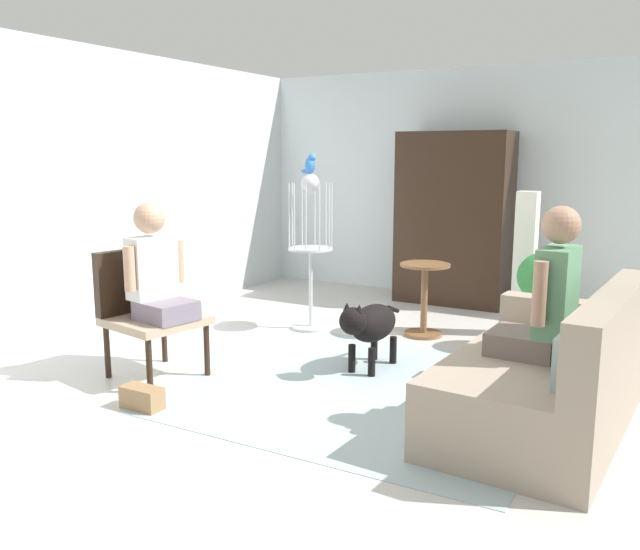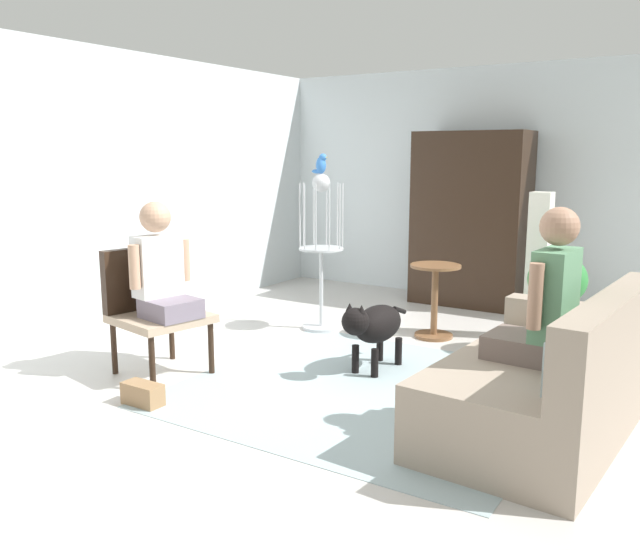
{
  "view_description": "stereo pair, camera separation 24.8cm",
  "coord_description": "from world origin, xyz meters",
  "px_view_note": "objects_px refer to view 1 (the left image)",
  "views": [
    {
      "loc": [
        2.04,
        -4.07,
        1.65
      ],
      "look_at": [
        -0.08,
        -0.28,
        0.84
      ],
      "focal_mm": 37.05,
      "sensor_mm": 36.0,
      "label": 1
    },
    {
      "loc": [
        2.25,
        -3.95,
        1.65
      ],
      "look_at": [
        -0.08,
        -0.28,
        0.84
      ],
      "focal_mm": 37.05,
      "sensor_mm": 36.0,
      "label": 2
    }
  ],
  "objects_px": {
    "round_end_table": "(424,295)",
    "potted_plant": "(545,290)",
    "bird_cage_stand": "(311,251)",
    "armoire_cabinet": "(454,219)",
    "dog": "(370,324)",
    "armchair": "(145,303)",
    "handbag": "(142,398)",
    "couch": "(551,379)",
    "parrot": "(310,164)",
    "person_on_couch": "(547,297)",
    "person_on_armchair": "(156,270)",
    "column_lamp": "(525,265)"
  },
  "relations": [
    {
      "from": "bird_cage_stand",
      "to": "armoire_cabinet",
      "type": "bearing_deg",
      "value": 65.69
    },
    {
      "from": "dog",
      "to": "potted_plant",
      "type": "relative_size",
      "value": 1.01
    },
    {
      "from": "couch",
      "to": "person_on_couch",
      "type": "bearing_deg",
      "value": -150.38
    },
    {
      "from": "couch",
      "to": "armchair",
      "type": "relative_size",
      "value": 1.88
    },
    {
      "from": "dog",
      "to": "bird_cage_stand",
      "type": "distance_m",
      "value": 1.36
    },
    {
      "from": "person_on_armchair",
      "to": "bird_cage_stand",
      "type": "relative_size",
      "value": 0.58
    },
    {
      "from": "potted_plant",
      "to": "handbag",
      "type": "bearing_deg",
      "value": -127.75
    },
    {
      "from": "round_end_table",
      "to": "bird_cage_stand",
      "type": "relative_size",
      "value": 0.46
    },
    {
      "from": "potted_plant",
      "to": "dog",
      "type": "bearing_deg",
      "value": -132.21
    },
    {
      "from": "handbag",
      "to": "column_lamp",
      "type": "bearing_deg",
      "value": 60.09
    },
    {
      "from": "potted_plant",
      "to": "armchair",
      "type": "bearing_deg",
      "value": -140.6
    },
    {
      "from": "armchair",
      "to": "potted_plant",
      "type": "height_order",
      "value": "armchair"
    },
    {
      "from": "round_end_table",
      "to": "potted_plant",
      "type": "height_order",
      "value": "potted_plant"
    },
    {
      "from": "round_end_table",
      "to": "person_on_armchair",
      "type": "bearing_deg",
      "value": -122.55
    },
    {
      "from": "bird_cage_stand",
      "to": "couch",
      "type": "bearing_deg",
      "value": -28.37
    },
    {
      "from": "parrot",
      "to": "couch",
      "type": "bearing_deg",
      "value": -28.35
    },
    {
      "from": "couch",
      "to": "column_lamp",
      "type": "distance_m",
      "value": 2.2
    },
    {
      "from": "potted_plant",
      "to": "column_lamp",
      "type": "xyz_separation_m",
      "value": [
        -0.27,
        0.44,
        0.12
      ]
    },
    {
      "from": "armchair",
      "to": "person_on_armchair",
      "type": "distance_m",
      "value": 0.31
    },
    {
      "from": "dog",
      "to": "potted_plant",
      "type": "height_order",
      "value": "potted_plant"
    },
    {
      "from": "armchair",
      "to": "armoire_cabinet",
      "type": "xyz_separation_m",
      "value": [
        1.24,
        3.49,
        0.4
      ]
    },
    {
      "from": "armchair",
      "to": "armoire_cabinet",
      "type": "distance_m",
      "value": 3.72
    },
    {
      "from": "parrot",
      "to": "armoire_cabinet",
      "type": "xyz_separation_m",
      "value": [
        0.8,
        1.77,
        -0.61
      ]
    },
    {
      "from": "person_on_armchair",
      "to": "dog",
      "type": "distance_m",
      "value": 1.65
    },
    {
      "from": "person_on_armchair",
      "to": "armoire_cabinet",
      "type": "xyz_separation_m",
      "value": [
        1.09,
        3.52,
        0.13
      ]
    },
    {
      "from": "bird_cage_stand",
      "to": "potted_plant",
      "type": "bearing_deg",
      "value": 9.31
    },
    {
      "from": "couch",
      "to": "handbag",
      "type": "xyz_separation_m",
      "value": [
        -2.38,
        -0.97,
        -0.24
      ]
    },
    {
      "from": "round_end_table",
      "to": "armoire_cabinet",
      "type": "height_order",
      "value": "armoire_cabinet"
    },
    {
      "from": "armoire_cabinet",
      "to": "person_on_couch",
      "type": "bearing_deg",
      "value": -63.12
    },
    {
      "from": "armchair",
      "to": "person_on_armchair",
      "type": "height_order",
      "value": "person_on_armchair"
    },
    {
      "from": "parrot",
      "to": "column_lamp",
      "type": "distance_m",
      "value": 2.15
    },
    {
      "from": "person_on_armchair",
      "to": "armoire_cabinet",
      "type": "distance_m",
      "value": 3.68
    },
    {
      "from": "dog",
      "to": "handbag",
      "type": "xyz_separation_m",
      "value": [
        -0.96,
        -1.45,
        -0.29
      ]
    },
    {
      "from": "armchair",
      "to": "potted_plant",
      "type": "bearing_deg",
      "value": 39.4
    },
    {
      "from": "bird_cage_stand",
      "to": "armoire_cabinet",
      "type": "xyz_separation_m",
      "value": [
        0.8,
        1.77,
        0.19
      ]
    },
    {
      "from": "potted_plant",
      "to": "column_lamp",
      "type": "distance_m",
      "value": 0.53
    },
    {
      "from": "couch",
      "to": "parrot",
      "type": "xyz_separation_m",
      "value": [
        -2.42,
        1.31,
        1.24
      ]
    },
    {
      "from": "round_end_table",
      "to": "parrot",
      "type": "bearing_deg",
      "value": -163.75
    },
    {
      "from": "couch",
      "to": "bird_cage_stand",
      "type": "xyz_separation_m",
      "value": [
        -2.42,
        1.31,
        0.44
      ]
    },
    {
      "from": "couch",
      "to": "parrot",
      "type": "distance_m",
      "value": 3.01
    },
    {
      "from": "column_lamp",
      "to": "potted_plant",
      "type": "bearing_deg",
      "value": -58.28
    },
    {
      "from": "armchair",
      "to": "person_on_couch",
      "type": "bearing_deg",
      "value": 7.82
    },
    {
      "from": "armoire_cabinet",
      "to": "parrot",
      "type": "bearing_deg",
      "value": -114.37
    },
    {
      "from": "couch",
      "to": "parrot",
      "type": "bearing_deg",
      "value": 151.65
    },
    {
      "from": "armoire_cabinet",
      "to": "handbag",
      "type": "bearing_deg",
      "value": -100.63
    },
    {
      "from": "person_on_couch",
      "to": "handbag",
      "type": "height_order",
      "value": "person_on_couch"
    },
    {
      "from": "dog",
      "to": "armoire_cabinet",
      "type": "height_order",
      "value": "armoire_cabinet"
    },
    {
      "from": "person_on_couch",
      "to": "handbag",
      "type": "xyz_separation_m",
      "value": [
        -2.33,
        -0.94,
        -0.74
      ]
    },
    {
      "from": "couch",
      "to": "potted_plant",
      "type": "distance_m",
      "value": 1.7
    },
    {
      "from": "armchair",
      "to": "armoire_cabinet",
      "type": "height_order",
      "value": "armoire_cabinet"
    }
  ]
}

